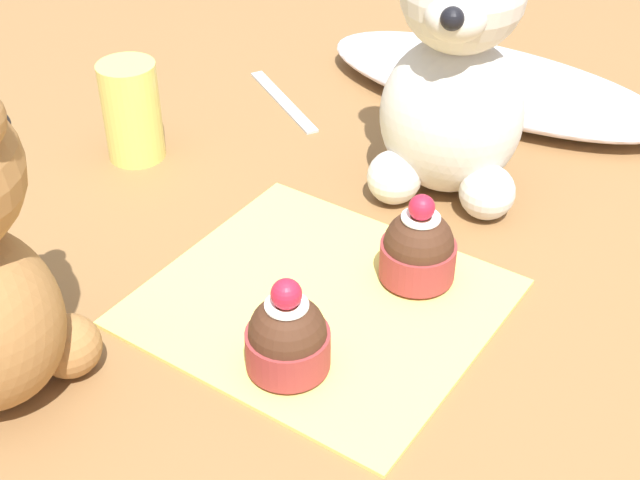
# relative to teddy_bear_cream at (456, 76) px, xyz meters

# --- Properties ---
(ground_plane) EXTENTS (4.00, 4.00, 0.00)m
(ground_plane) POSITION_rel_teddy_bear_cream_xyz_m (-0.00, -0.18, -0.10)
(ground_plane) COLOR olive
(knitted_placemat) EXTENTS (0.23, 0.21, 0.01)m
(knitted_placemat) POSITION_rel_teddy_bear_cream_xyz_m (-0.00, -0.18, -0.10)
(knitted_placemat) COLOR #E0D166
(knitted_placemat) RESTS_ON ground_plane
(tulle_cloth) EXTENTS (0.35, 0.14, 0.04)m
(tulle_cloth) POSITION_rel_teddy_bear_cream_xyz_m (-0.04, 0.16, -0.08)
(tulle_cloth) COLOR silver
(tulle_cloth) RESTS_ON ground_plane
(teddy_bear_cream) EXTENTS (0.14, 0.13, 0.22)m
(teddy_bear_cream) POSITION_rel_teddy_bear_cream_xyz_m (0.00, 0.00, 0.00)
(teddy_bear_cream) COLOR silver
(teddy_bear_cream) RESTS_ON ground_plane
(cupcake_near_cream_bear) EXTENTS (0.05, 0.05, 0.07)m
(cupcake_near_cream_bear) POSITION_rel_teddy_bear_cream_xyz_m (0.04, -0.12, -0.07)
(cupcake_near_cream_bear) COLOR #993333
(cupcake_near_cream_bear) RESTS_ON knitted_placemat
(cupcake_near_tan_bear) EXTENTS (0.05, 0.05, 0.07)m
(cupcake_near_tan_bear) POSITION_rel_teddy_bear_cream_xyz_m (0.02, -0.25, -0.07)
(cupcake_near_tan_bear) COLOR #993333
(cupcake_near_tan_bear) RESTS_ON knitted_placemat
(juice_glass) EXTENTS (0.05, 0.05, 0.09)m
(juice_glass) POSITION_rel_teddy_bear_cream_xyz_m (-0.25, -0.11, -0.06)
(juice_glass) COLOR #EADB66
(juice_glass) RESTS_ON ground_plane
(teaspoon) EXTENTS (0.12, 0.08, 0.01)m
(teaspoon) POSITION_rel_teddy_bear_cream_xyz_m (-0.20, 0.05, -0.10)
(teaspoon) COLOR silver
(teaspoon) RESTS_ON ground_plane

